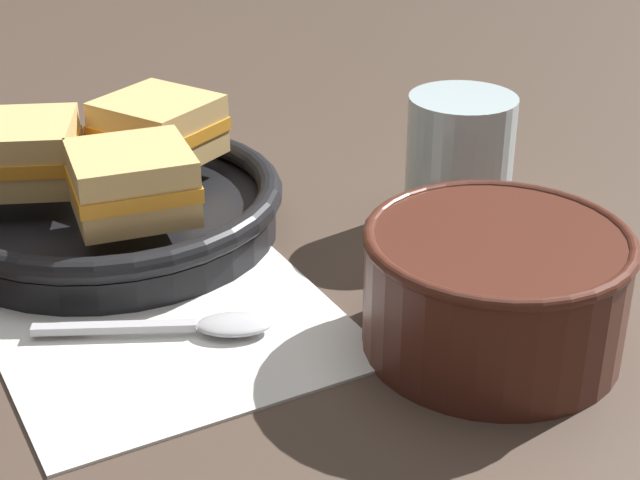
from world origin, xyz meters
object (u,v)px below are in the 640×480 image
(drinking_glass, at_px, (459,162))
(sandwich_far_left, at_px, (21,152))
(sandwich_near_left, at_px, (132,182))
(soup_bowl, at_px, (495,283))
(sandwich_near_right, at_px, (159,128))
(skillet, at_px, (109,207))
(spoon, at_px, (201,325))

(drinking_glass, bearing_deg, sandwich_far_left, 165.01)
(sandwich_near_left, bearing_deg, drinking_glass, -0.80)
(soup_bowl, xyz_separation_m, sandwich_near_left, (-0.19, 0.17, 0.02))
(sandwich_near_left, height_order, sandwich_near_right, same)
(skillet, xyz_separation_m, sandwich_far_left, (-0.06, 0.02, 0.04))
(skillet, distance_m, sandwich_far_left, 0.07)
(skillet, height_order, sandwich_near_left, sandwich_near_left)
(sandwich_near_right, relative_size, sandwich_far_left, 1.17)
(spoon, bearing_deg, skillet, 117.26)
(soup_bowl, distance_m, sandwich_far_left, 0.35)
(sandwich_near_left, relative_size, drinking_glass, 0.82)
(spoon, bearing_deg, sandwich_near_left, 117.82)
(soup_bowl, bearing_deg, drinking_glass, 71.79)
(soup_bowl, xyz_separation_m, drinking_glass, (0.05, 0.16, 0.01))
(soup_bowl, bearing_deg, skillet, 131.28)
(skillet, distance_m, sandwich_near_left, 0.08)
(soup_bowl, bearing_deg, sandwich_far_left, 136.12)
(drinking_glass, bearing_deg, spoon, -155.87)
(spoon, height_order, drinking_glass, drinking_glass)
(skillet, xyz_separation_m, sandwich_near_right, (0.05, 0.04, 0.04))
(spoon, relative_size, skillet, 0.44)
(sandwich_near_right, bearing_deg, sandwich_far_left, -169.47)
(spoon, xyz_separation_m, drinking_glass, (0.22, 0.10, 0.04))
(sandwich_near_right, height_order, sandwich_far_left, same)
(sandwich_far_left, bearing_deg, drinking_glass, -14.99)
(spoon, distance_m, drinking_glass, 0.24)
(soup_bowl, height_order, drinking_glass, drinking_glass)
(soup_bowl, xyz_separation_m, sandwich_far_left, (-0.25, 0.24, 0.02))
(spoon, height_order, sandwich_far_left, sandwich_far_left)
(skillet, relative_size, sandwich_near_left, 4.04)
(spoon, height_order, sandwich_near_right, sandwich_near_right)
(sandwich_near_left, xyz_separation_m, drinking_glass, (0.24, -0.00, -0.01))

